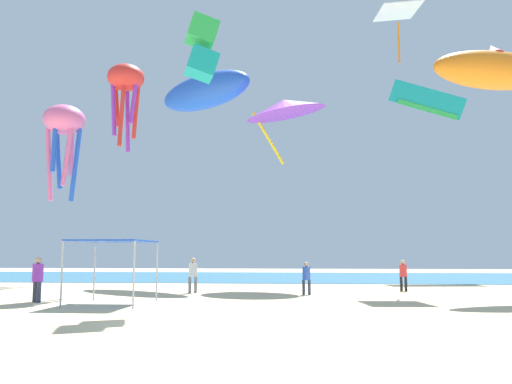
# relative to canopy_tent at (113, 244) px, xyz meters

# --- Properties ---
(ground) EXTENTS (110.00, 110.00, 0.10)m
(ground) POSITION_rel_canopy_tent_xyz_m (4.52, -4.85, -2.42)
(ground) COLOR beige
(ocean_strip) EXTENTS (110.00, 20.97, 0.03)m
(ocean_strip) POSITION_rel_canopy_tent_xyz_m (4.52, 25.13, -2.36)
(ocean_strip) COLOR teal
(ocean_strip) RESTS_ON ground
(canopy_tent) EXTENTS (2.79, 3.15, 2.50)m
(canopy_tent) POSITION_rel_canopy_tent_xyz_m (0.00, 0.00, 0.00)
(canopy_tent) COLOR #B2B2B7
(canopy_tent) RESTS_ON ground
(person_near_tent) EXTENTS (0.44, 0.44, 1.84)m
(person_near_tent) POSITION_rel_canopy_tent_xyz_m (-3.31, 0.45, -1.29)
(person_near_tent) COLOR #33384C
(person_near_tent) RESTS_ON ground
(person_leftmost) EXTENTS (0.39, 0.39, 1.64)m
(person_leftmost) POSITION_rel_canopy_tent_xyz_m (12.88, 8.52, -1.41)
(person_leftmost) COLOR black
(person_leftmost) RESTS_ON ground
(person_central) EXTENTS (0.41, 0.37, 1.57)m
(person_central) POSITION_rel_canopy_tent_xyz_m (7.68, 5.47, -1.45)
(person_central) COLOR #33384C
(person_central) RESTS_ON ground
(person_rightmost) EXTENTS (0.42, 0.42, 1.77)m
(person_rightmost) POSITION_rel_canopy_tent_xyz_m (1.93, 6.24, -1.33)
(person_rightmost) COLOR slate
(person_rightmost) RESTS_ON ground
(kite_octopus_pink) EXTENTS (3.47, 3.47, 6.65)m
(kite_octopus_pink) POSITION_rel_canopy_tent_xyz_m (-8.72, 13.58, 8.42)
(kite_octopus_pink) COLOR pink
(kite_inflatable_orange) EXTENTS (7.37, 4.45, 2.88)m
(kite_inflatable_orange) POSITION_rel_canopy_tent_xyz_m (17.64, 7.18, 9.20)
(kite_inflatable_orange) COLOR orange
(kite_diamond_white) EXTENTS (2.91, 2.91, 3.69)m
(kite_diamond_white) POSITION_rel_canopy_tent_xyz_m (13.81, 12.40, 14.95)
(kite_diamond_white) COLOR white
(kite_box_green) EXTENTS (1.71, 1.56, 2.73)m
(kite_box_green) POSITION_rel_canopy_tent_xyz_m (3.32, 0.74, 8.28)
(kite_box_green) COLOR green
(kite_delta_purple) EXTENTS (6.99, 6.97, 4.24)m
(kite_delta_purple) POSITION_rel_canopy_tent_xyz_m (6.51, 11.69, 8.77)
(kite_delta_purple) COLOR purple
(kite_parafoil_teal) EXTENTS (6.17, 1.55, 3.79)m
(kite_parafoil_teal) POSITION_rel_canopy_tent_xyz_m (17.99, 22.91, 12.27)
(kite_parafoil_teal) COLOR teal
(kite_octopus_red) EXTENTS (2.62, 2.62, 4.63)m
(kite_octopus_red) POSITION_rel_canopy_tent_xyz_m (-1.85, 6.13, 8.76)
(kite_octopus_red) COLOR red
(kite_inflatable_blue) EXTENTS (8.30, 7.19, 3.34)m
(kite_inflatable_blue) POSITION_rel_canopy_tent_xyz_m (0.95, 14.02, 10.68)
(kite_inflatable_blue) COLOR blue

